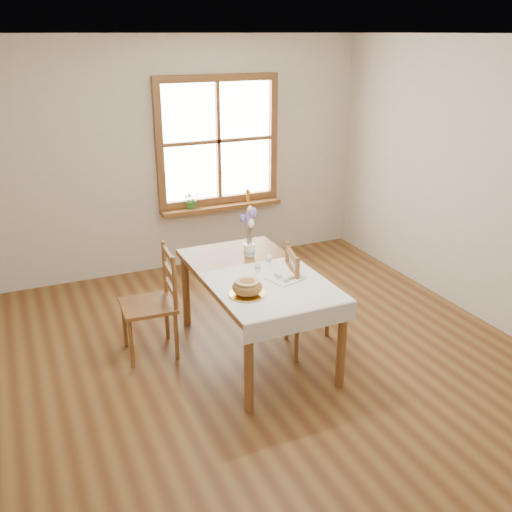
{
  "coord_description": "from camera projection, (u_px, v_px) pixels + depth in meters",
  "views": [
    {
      "loc": [
        -1.78,
        -3.66,
        2.61
      ],
      "look_at": [
        0.0,
        0.3,
        0.9
      ],
      "focal_mm": 40.0,
      "sensor_mm": 36.0,
      "label": 1
    }
  ],
  "objects": [
    {
      "name": "salt_shaker",
      "position": [
        258.0,
        266.0,
        4.72
      ],
      "size": [
        0.05,
        0.05,
        0.08
      ],
      "primitive_type": "cylinder",
      "rotation": [
        0.0,
        0.0,
        -0.09
      ],
      "color": "white",
      "rests_on": "table_linen"
    },
    {
      "name": "chair_left",
      "position": [
        148.0,
        304.0,
        4.81
      ],
      "size": [
        0.49,
        0.47,
        0.94
      ],
      "primitive_type": null,
      "rotation": [
        0.0,
        0.0,
        -1.63
      ],
      "color": "brown",
      "rests_on": "ground"
    },
    {
      "name": "bread_loaf",
      "position": [
        247.0,
        286.0,
        4.27
      ],
      "size": [
        0.23,
        0.23,
        0.13
      ],
      "primitive_type": "ellipsoid",
      "color": "#9A6736",
      "rests_on": "bread_plate"
    },
    {
      "name": "dining_table",
      "position": [
        256.0,
        282.0,
        4.75
      ],
      "size": [
        0.9,
        1.6,
        0.75
      ],
      "color": "brown",
      "rests_on": "ground"
    },
    {
      "name": "chair_right",
      "position": [
        314.0,
        300.0,
        4.88
      ],
      "size": [
        0.56,
        0.55,
        0.95
      ],
      "primitive_type": null,
      "rotation": [
        0.0,
        0.0,
        1.31
      ],
      "color": "brown",
      "rests_on": "ground"
    },
    {
      "name": "window",
      "position": [
        218.0,
        141.0,
        6.5
      ],
      "size": [
        1.46,
        0.08,
        1.46
      ],
      "color": "brown",
      "rests_on": "ground"
    },
    {
      "name": "egg_napkin",
      "position": [
        286.0,
        278.0,
        4.58
      ],
      "size": [
        0.31,
        0.29,
        0.01
      ],
      "primitive_type": "cube",
      "rotation": [
        0.0,
        0.0,
        0.29
      ],
      "color": "silver",
      "rests_on": "table_linen"
    },
    {
      "name": "bread_plate",
      "position": [
        247.0,
        294.0,
        4.3
      ],
      "size": [
        0.31,
        0.31,
        0.01
      ],
      "primitive_type": "cylinder",
      "rotation": [
        0.0,
        0.0,
        0.18
      ],
      "color": "white",
      "rests_on": "table_linen"
    },
    {
      "name": "ground",
      "position": [
        271.0,
        368.0,
        4.74
      ],
      "size": [
        5.0,
        5.0,
        0.0
      ],
      "primitive_type": "plane",
      "color": "brown",
      "rests_on": "ground"
    },
    {
      "name": "table_linen",
      "position": [
        272.0,
        286.0,
        4.46
      ],
      "size": [
        0.91,
        0.99,
        0.01
      ],
      "primitive_type": "cube",
      "color": "silver",
      "rests_on": "dining_table"
    },
    {
      "name": "amber_bottle",
      "position": [
        248.0,
        195.0,
        6.81
      ],
      "size": [
        0.06,
        0.06,
        0.15
      ],
      "primitive_type": "cylinder",
      "rotation": [
        0.0,
        0.0,
        -0.16
      ],
      "color": "#B27521",
      "rests_on": "window_sill"
    },
    {
      "name": "eggs",
      "position": [
        286.0,
        275.0,
        4.57
      ],
      "size": [
        0.24,
        0.23,
        0.04
      ],
      "primitive_type": null,
      "rotation": [
        0.0,
        0.0,
        0.29
      ],
      "color": "white",
      "rests_on": "egg_napkin"
    },
    {
      "name": "potted_plant",
      "position": [
        192.0,
        201.0,
        6.54
      ],
      "size": [
        0.22,
        0.24,
        0.17
      ],
      "primitive_type": "imported",
      "rotation": [
        0.0,
        0.0,
        0.17
      ],
      "color": "#316F2C",
      "rests_on": "window_sill"
    },
    {
      "name": "room_walls",
      "position": [
        273.0,
        166.0,
        4.12
      ],
      "size": [
        4.6,
        5.1,
        2.65
      ],
      "color": "beige",
      "rests_on": "ground"
    },
    {
      "name": "lavender_bouquet",
      "position": [
        249.0,
        227.0,
        4.97
      ],
      "size": [
        0.18,
        0.18,
        0.33
      ],
      "primitive_type": null,
      "color": "#69579B",
      "rests_on": "flower_vase"
    },
    {
      "name": "flower_vase",
      "position": [
        249.0,
        251.0,
        5.05
      ],
      "size": [
        0.13,
        0.13,
        0.11
      ],
      "primitive_type": "cylinder",
      "rotation": [
        0.0,
        0.0,
        -0.33
      ],
      "color": "white",
      "rests_on": "dining_table"
    },
    {
      "name": "window_sill",
      "position": [
        222.0,
        207.0,
        6.72
      ],
      "size": [
        1.46,
        0.2,
        0.05
      ],
      "color": "brown",
      "rests_on": "ground"
    },
    {
      "name": "pepper_shaker",
      "position": [
        269.0,
        259.0,
        4.87
      ],
      "size": [
        0.05,
        0.05,
        0.09
      ],
      "primitive_type": "cylinder",
      "rotation": [
        0.0,
        0.0,
        -0.0
      ],
      "color": "white",
      "rests_on": "table_linen"
    }
  ]
}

